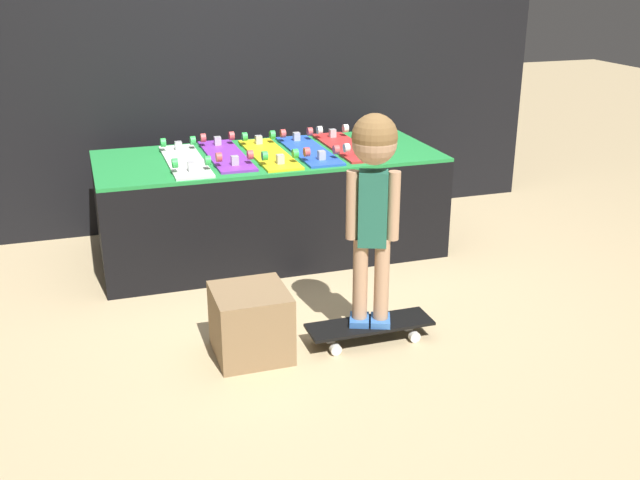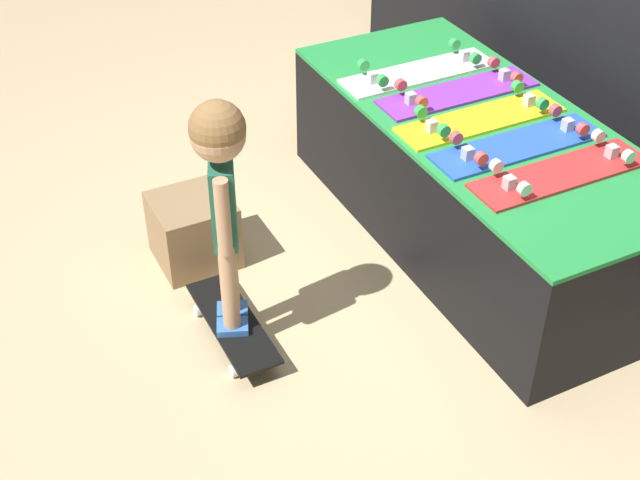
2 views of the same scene
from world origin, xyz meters
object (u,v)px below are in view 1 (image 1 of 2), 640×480
Objects in this scene: skateboard_yellow_on_rack at (269,153)px; skateboard_purple_on_rack at (226,154)px; skateboard_on_floor at (370,327)px; child at (373,181)px; skateboard_white_on_rack at (185,160)px; storage_box at (251,323)px; skateboard_red_on_rack at (346,145)px; skateboard_blue_on_rack at (308,149)px.

skateboard_purple_on_rack is at bearing 168.90° from skateboard_yellow_on_rack.
skateboard_on_floor is (0.40, -1.30, -0.56)m from skateboard_purple_on_rack.
skateboard_yellow_on_rack reaches higher than skateboard_on_floor.
skateboard_purple_on_rack is at bearing 129.16° from child.
skateboard_white_on_rack and skateboard_purple_on_rack have the same top height.
skateboard_on_floor is 0.57m from storage_box.
skateboard_purple_on_rack is at bearing 178.85° from skateboard_red_on_rack.
skateboard_red_on_rack is 0.77× the size of child.
skateboard_yellow_on_rack is 0.77× the size of child.
skateboard_purple_on_rack is at bearing 175.85° from skateboard_blue_on_rack.
skateboard_yellow_on_rack is at bearing 71.29° from storage_box.
skateboard_white_on_rack is 2.25× the size of storage_box.
storage_box is (0.09, -1.20, -0.47)m from skateboard_white_on_rack.
skateboard_blue_on_rack is at bearing -175.14° from skateboard_red_on_rack.
skateboard_white_on_rack is 1.42m from child.
skateboard_yellow_on_rack is at bearing 0.55° from skateboard_white_on_rack.
skateboard_purple_on_rack reaches higher than skateboard_on_floor.
skateboard_red_on_rack reaches higher than skateboard_on_floor.
child reaches higher than skateboard_on_floor.
skateboard_on_floor is at bearing -104.85° from skateboard_red_on_rack.
skateboard_blue_on_rack is 2.25× the size of storage_box.
skateboard_on_floor is (0.65, -1.25, -0.56)m from skateboard_white_on_rack.
skateboard_yellow_on_rack is 1.27m from child.
skateboard_on_floor is (0.16, -1.25, -0.56)m from skateboard_yellow_on_rack.
storage_box is at bearing -126.12° from skateboard_red_on_rack.
skateboard_purple_on_rack is 1.37m from child.
skateboard_on_floor is at bearing -82.92° from skateboard_yellow_on_rack.
skateboard_white_on_rack is 1.29m from storage_box.
skateboard_blue_on_rack and skateboard_red_on_rack have the same top height.
skateboard_white_on_rack and skateboard_red_on_rack have the same top height.
skateboard_yellow_on_rack reaches higher than storage_box.
skateboard_blue_on_rack is at bearing 85.81° from skateboard_on_floor.
child reaches higher than skateboard_purple_on_rack.
skateboard_red_on_rack is 1.34m from child.
skateboard_purple_on_rack and skateboard_yellow_on_rack have the same top height.
child is at bearing -72.76° from skateboard_purple_on_rack.
child is (-0.09, -1.26, 0.16)m from skateboard_blue_on_rack.
skateboard_yellow_on_rack is 0.25m from skateboard_blue_on_rack.
skateboard_yellow_on_rack and skateboard_blue_on_rack have the same top height.
skateboard_purple_on_rack is 1.27× the size of skateboard_on_floor.
skateboard_red_on_rack is at bearing 97.07° from child.
skateboard_red_on_rack is (0.25, 0.02, 0.00)m from skateboard_blue_on_rack.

